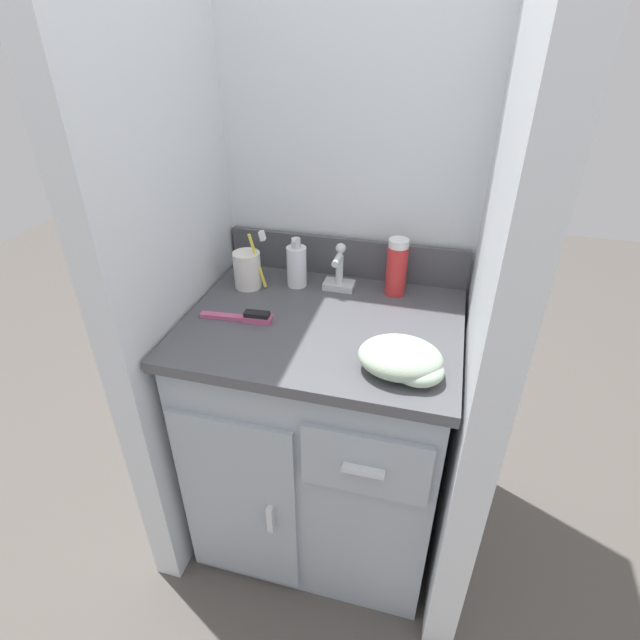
{
  "coord_description": "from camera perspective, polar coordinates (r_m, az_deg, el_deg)",
  "views": [
    {
      "loc": [
        0.28,
        -1.09,
        1.52
      ],
      "look_at": [
        0.0,
        -0.03,
        0.84
      ],
      "focal_mm": 28.0,
      "sensor_mm": 36.0,
      "label": 1
    }
  ],
  "objects": [
    {
      "name": "sink_faucet",
      "position": [
        1.46,
        2.2,
        5.31
      ],
      "size": [
        0.09,
        0.09,
        0.14
      ],
      "color": "silver",
      "rests_on": "vanity"
    },
    {
      "name": "vanity",
      "position": [
        1.56,
        0.2,
        -12.34
      ],
      "size": [
        0.73,
        0.59,
        0.82
      ],
      "color": "#9EA8B2",
      "rests_on": "ground_plane"
    },
    {
      "name": "toothbrush_cup",
      "position": [
        1.48,
        -8.27,
        5.75
      ],
      "size": [
        0.1,
        0.08,
        0.18
      ],
      "color": "white",
      "rests_on": "vanity"
    },
    {
      "name": "wall_back",
      "position": [
        1.51,
        3.74,
        15.76
      ],
      "size": [
        0.91,
        0.08,
        2.2
      ],
      "primitive_type": "cube",
      "color": "silver",
      "rests_on": "ground_plane"
    },
    {
      "name": "soap_dispenser",
      "position": [
        1.47,
        -2.69,
        6.25
      ],
      "size": [
        0.06,
        0.06,
        0.15
      ],
      "color": "white",
      "rests_on": "vanity"
    },
    {
      "name": "shaving_cream_can",
      "position": [
        1.44,
        8.75,
        5.98
      ],
      "size": [
        0.06,
        0.06,
        0.17
      ],
      "color": "red",
      "rests_on": "vanity"
    },
    {
      "name": "backsplash",
      "position": [
        1.54,
        3.0,
        7.19
      ],
      "size": [
        0.73,
        0.02,
        0.12
      ],
      "color": "#4C4C51",
      "rests_on": "vanity"
    },
    {
      "name": "wall_left",
      "position": [
        1.36,
        -17.27,
        12.51
      ],
      "size": [
        0.08,
        0.66,
        2.2
      ],
      "primitive_type": "cube",
      "color": "silver",
      "rests_on": "ground_plane"
    },
    {
      "name": "ground_plane",
      "position": [
        1.89,
        0.24,
        -21.6
      ],
      "size": [
        6.0,
        6.0,
        0.0
      ],
      "primitive_type": "plane",
      "color": "#4C4742"
    },
    {
      "name": "hairbrush",
      "position": [
        1.34,
        -8.42,
        0.35
      ],
      "size": [
        0.2,
        0.04,
        0.03
      ],
      "rotation": [
        0.0,
        0.0,
        0.08
      ],
      "color": "#C1517F",
      "rests_on": "vanity"
    },
    {
      "name": "hand_towel",
      "position": [
        1.13,
        9.6,
        -4.56
      ],
      "size": [
        0.2,
        0.15,
        0.08
      ],
      "color": "#A8BCA3",
      "rests_on": "vanity"
    },
    {
      "name": "wall_right",
      "position": [
        1.17,
        20.65,
        8.88
      ],
      "size": [
        0.08,
        0.66,
        2.2
      ],
      "primitive_type": "cube",
      "color": "silver",
      "rests_on": "ground_plane"
    }
  ]
}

